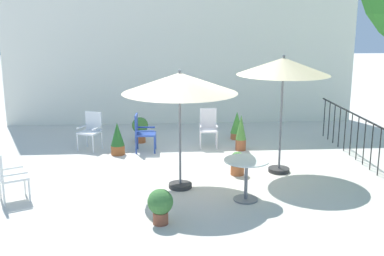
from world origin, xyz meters
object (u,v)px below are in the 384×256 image
(patio_umbrella_0, at_px, (283,68))
(potted_plant_4, at_px, (241,132))
(patio_chair_2, at_px, (208,126))
(patio_chair_3, at_px, (91,128))
(potted_plant_1, at_px, (160,204))
(cafe_table_0, at_px, (246,172))
(potted_plant_3, at_px, (237,163))
(potted_plant_2, at_px, (140,128))
(potted_plant_0, at_px, (118,139))
(patio_chair_1, at_px, (8,174))
(patio_umbrella_1, at_px, (180,84))
(patio_chair_0, at_px, (142,131))
(potted_plant_5, at_px, (237,125))

(patio_umbrella_0, distance_m, potted_plant_4, 2.47)
(patio_chair_2, bearing_deg, patio_umbrella_0, -58.29)
(patio_chair_3, bearing_deg, potted_plant_1, -69.70)
(patio_umbrella_0, distance_m, cafe_table_0, 2.43)
(potted_plant_3, bearing_deg, cafe_table_0, -93.36)
(potted_plant_2, bearing_deg, potted_plant_3, -52.39)
(patio_chair_2, xyz_separation_m, potted_plant_0, (-2.18, -0.54, -0.15))
(patio_chair_1, distance_m, patio_chair_3, 3.46)
(patio_umbrella_1, relative_size, patio_chair_0, 2.47)
(patio_umbrella_0, height_order, potted_plant_5, patio_umbrella_0)
(patio_umbrella_0, distance_m, potted_plant_3, 2.12)
(patio_chair_3, bearing_deg, patio_chair_2, 0.17)
(patio_umbrella_1, xyz_separation_m, patio_chair_3, (-2.02, 2.84, -1.46))
(cafe_table_0, xyz_separation_m, patio_chair_3, (-3.15, 3.55, -0.01))
(patio_chair_2, bearing_deg, cafe_table_0, -85.28)
(cafe_table_0, distance_m, potted_plant_5, 4.28)
(patio_umbrella_0, xyz_separation_m, patio_chair_1, (-5.12, -1.26, -1.66))
(cafe_table_0, xyz_separation_m, potted_plant_0, (-2.48, 3.01, -0.14))
(patio_chair_3, height_order, potted_plant_5, patio_chair_3)
(patio_umbrella_0, relative_size, patio_chair_0, 2.68)
(patio_chair_3, relative_size, potted_plant_5, 1.24)
(cafe_table_0, bearing_deg, potted_plant_3, 86.64)
(patio_umbrella_1, bearing_deg, patio_umbrella_0, 20.55)
(cafe_table_0, relative_size, potted_plant_4, 0.90)
(patio_chair_0, xyz_separation_m, patio_chair_2, (1.62, 0.33, 0.02))
(patio_chair_1, height_order, potted_plant_3, patio_chair_1)
(patio_umbrella_1, xyz_separation_m, potted_plant_1, (-0.39, -1.59, -1.65))
(patio_chair_0, distance_m, patio_chair_2, 1.65)
(cafe_table_0, relative_size, patio_chair_2, 0.83)
(patio_chair_3, distance_m, potted_plant_4, 3.63)
(patio_chair_2, distance_m, potted_plant_3, 2.22)
(patio_chair_2, distance_m, potted_plant_5, 1.09)
(patio_umbrella_1, bearing_deg, potted_plant_0, 120.47)
(potted_plant_5, bearing_deg, patio_umbrella_1, -115.19)
(potted_plant_1, bearing_deg, potted_plant_0, 103.96)
(potted_plant_3, bearing_deg, patio_umbrella_1, -150.75)
(patio_umbrella_0, height_order, potted_plant_2, patio_umbrella_0)
(potted_plant_1, xyz_separation_m, potted_plant_2, (-0.48, 4.95, 0.05))
(patio_chair_1, distance_m, patio_chair_2, 5.08)
(potted_plant_2, height_order, potted_plant_3, potted_plant_2)
(cafe_table_0, bearing_deg, patio_chair_2, 94.72)
(patio_chair_2, bearing_deg, potted_plant_1, -105.35)
(patio_chair_0, xyz_separation_m, potted_plant_3, (1.99, -1.85, -0.26))
(patio_umbrella_1, bearing_deg, patio_chair_1, -171.05)
(potted_plant_0, xyz_separation_m, potted_plant_4, (2.94, 0.16, 0.06))
(patio_chair_0, height_order, potted_plant_3, patio_chair_0)
(potted_plant_5, bearing_deg, potted_plant_3, -99.08)
(potted_plant_0, height_order, potted_plant_2, potted_plant_0)
(potted_plant_3, distance_m, potted_plant_5, 2.90)
(potted_plant_0, relative_size, potted_plant_1, 1.35)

